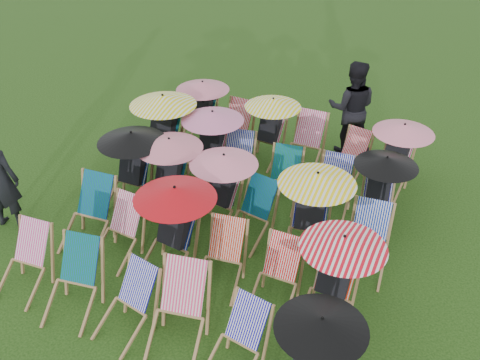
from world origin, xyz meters
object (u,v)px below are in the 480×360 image
at_px(deckchair_0, 23,262).
at_px(deckchair_5, 311,358).
at_px(person_rear, 352,108).
at_px(deckchair_29, 395,156).

distance_m(deckchair_0, deckchair_5, 4.09).
distance_m(deckchair_0, person_rear, 6.34).
xyz_separation_m(deckchair_5, deckchair_29, (-0.04, 4.61, 0.02)).
height_order(deckchair_0, deckchair_5, deckchair_5).
distance_m(deckchair_0, deckchair_29, 6.15).
bearing_deg(person_rear, deckchair_0, 47.32).
relative_size(deckchair_29, person_rear, 0.66).
distance_m(deckchair_29, person_rear, 1.44).
xyz_separation_m(deckchair_5, person_rear, (-1.09, 5.55, 0.31)).
height_order(deckchair_0, person_rear, person_rear).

